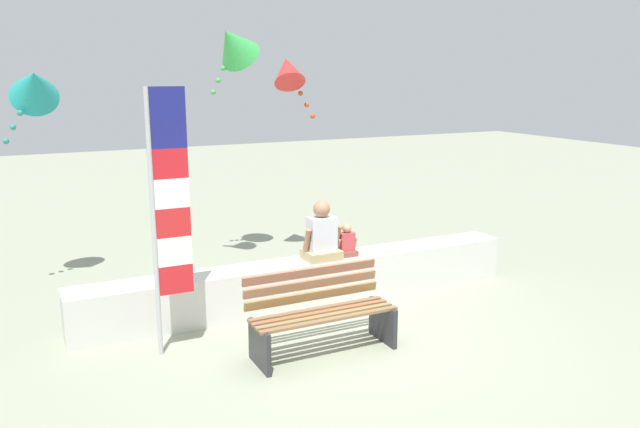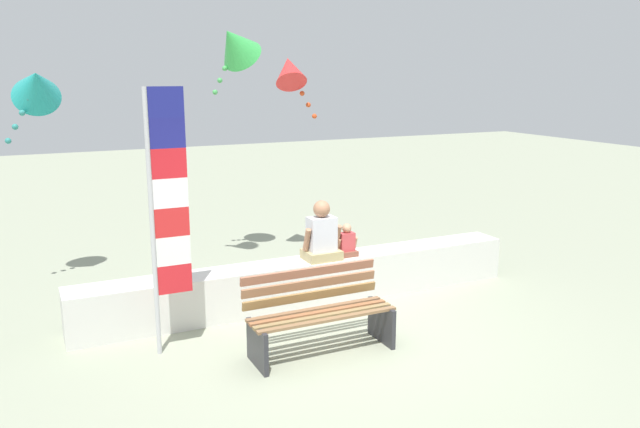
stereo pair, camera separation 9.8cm
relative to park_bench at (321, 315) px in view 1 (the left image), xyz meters
The scene contains 9 objects.
ground_plane 0.67m from the park_bench, 20.73° to the left, with size 40.00×40.00×0.00m, color gray.
seawall_ledge 1.48m from the park_bench, 70.62° to the left, with size 6.01×0.51×0.59m, color silver.
park_bench is the anchor object (origin of this frame).
person_adult 1.59m from the park_bench, 63.24° to the left, with size 0.51×0.38×0.79m.
person_child 1.75m from the park_bench, 52.11° to the left, with size 0.29×0.21×0.44m.
flag_banner 2.02m from the park_bench, 155.11° to the left, with size 0.42×0.05×2.85m.
kite_red 4.52m from the park_bench, 71.66° to the left, with size 0.74×0.75×1.09m.
kite_green 4.67m from the park_bench, 85.24° to the left, with size 1.03×0.99×1.17m.
kite_teal 4.89m from the park_bench, 125.94° to the left, with size 0.76×0.80×1.17m.
Camera 1 is at (-3.34, -5.96, 2.97)m, focal length 35.42 mm.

